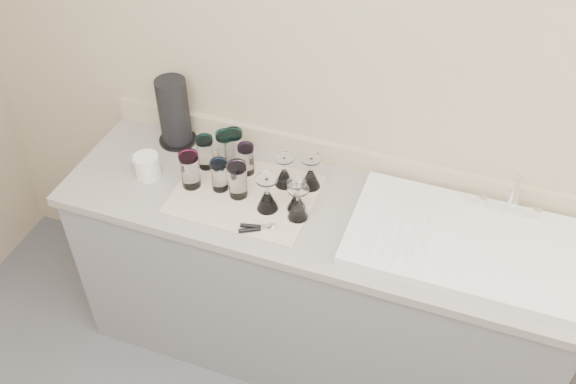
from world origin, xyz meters
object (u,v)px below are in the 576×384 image
at_px(tumbler_lavender, 238,180).
at_px(paper_towel_roll, 174,113).
at_px(goblet_front_left, 267,198).
at_px(goblet_back_right, 311,177).
at_px(white_mug, 147,166).
at_px(tumbler_purple, 246,159).
at_px(can_opener, 257,228).
at_px(goblet_front_right, 297,200).
at_px(tumbler_magenta, 190,170).
at_px(goblet_extra, 298,207).
at_px(tumbler_extra, 234,147).
at_px(tumbler_teal, 205,152).
at_px(tumbler_blue, 219,175).
at_px(tumbler_cyan, 226,149).
at_px(goblet_back_left, 284,175).
at_px(sink_unit, 463,241).

distance_m(tumbler_lavender, paper_towel_roll, 0.46).
xyz_separation_m(tumbler_lavender, goblet_front_left, (0.14, -0.03, -0.03)).
relative_size(goblet_back_right, white_mug, 0.96).
height_order(tumbler_purple, can_opener, tumbler_purple).
height_order(tumbler_lavender, can_opener, tumbler_lavender).
xyz_separation_m(goblet_back_right, goblet_front_right, (-0.01, -0.14, -0.00)).
bearing_deg(tumbler_magenta, goblet_front_right, 1.87).
bearing_deg(goblet_extra, can_opener, -135.39).
bearing_deg(goblet_extra, goblet_front_left, 177.66).
relative_size(goblet_back_right, can_opener, 1.09).
bearing_deg(tumbler_extra, tumbler_purple, -31.53).
bearing_deg(goblet_extra, goblet_front_right, 115.60).
relative_size(tumbler_teal, tumbler_purple, 1.07).
bearing_deg(white_mug, goblet_extra, -2.18).
bearing_deg(tumbler_extra, tumbler_blue, -85.85).
height_order(tumbler_teal, tumbler_blue, tumbler_teal).
bearing_deg(goblet_back_right, tumbler_purple, -178.43).
distance_m(goblet_front_left, paper_towel_roll, 0.60).
height_order(tumbler_purple, goblet_front_right, tumbler_purple).
height_order(tumbler_magenta, white_mug, tumbler_magenta).
height_order(tumbler_magenta, goblet_front_right, tumbler_magenta).
relative_size(tumbler_teal, tumbler_blue, 1.06).
height_order(goblet_front_right, can_opener, goblet_front_right).
relative_size(goblet_back_right, goblet_front_right, 1.09).
bearing_deg(goblet_back_right, can_opener, -109.68).
height_order(tumbler_purple, tumbler_extra, tumbler_extra).
xyz_separation_m(goblet_front_left, goblet_extra, (0.13, -0.01, -0.00)).
xyz_separation_m(tumbler_cyan, can_opener, (0.27, -0.32, -0.07)).
relative_size(tumbler_magenta, paper_towel_roll, 0.51).
bearing_deg(paper_towel_roll, tumbler_cyan, -15.80).
bearing_deg(tumbler_magenta, goblet_back_left, 20.76).
bearing_deg(goblet_back_right, goblet_extra, -86.55).
relative_size(tumbler_teal, tumbler_lavender, 0.93).
relative_size(can_opener, white_mug, 0.88).
bearing_deg(tumbler_blue, goblet_front_left, -11.17).
distance_m(tumbler_purple, tumbler_blue, 0.14).
xyz_separation_m(goblet_extra, white_mug, (-0.66, 0.03, -0.01)).
distance_m(tumbler_magenta, goblet_front_right, 0.44).
xyz_separation_m(white_mug, paper_towel_roll, (0.01, 0.25, 0.10)).
bearing_deg(tumbler_extra, goblet_back_left, -14.48).
xyz_separation_m(tumbler_purple, can_opener, (0.17, -0.29, -0.06)).
xyz_separation_m(goblet_back_left, paper_towel_roll, (-0.54, 0.12, 0.09)).
height_order(tumbler_purple, tumbler_blue, tumbler_blue).
xyz_separation_m(sink_unit, white_mug, (-1.27, -0.05, 0.03)).
bearing_deg(tumbler_cyan, tumbler_magenta, -113.91).
height_order(tumbler_teal, tumbler_lavender, tumbler_lavender).
bearing_deg(goblet_back_right, sink_unit, -9.89).
distance_m(tumbler_purple, paper_towel_roll, 0.39).
bearing_deg(tumbler_lavender, tumbler_teal, 148.81).
distance_m(sink_unit, tumbler_purple, 0.90).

